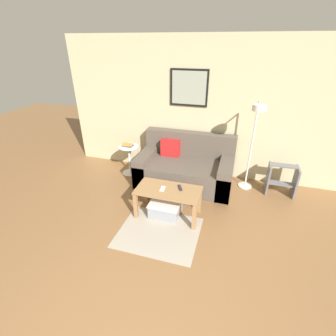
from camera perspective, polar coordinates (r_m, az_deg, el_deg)
The scene contains 11 objects.
wall_back at distance 4.66m, azimuth 9.23°, elevation 13.12°, with size 5.60×0.09×2.55m.
area_rug at distance 3.59m, azimuth -2.16°, elevation -14.76°, with size 1.12×0.95×0.01m, color #A39989.
couch at distance 4.60m, azimuth 4.07°, elevation 0.05°, with size 1.73×0.96×0.90m.
coffee_table at distance 3.68m, azimuth 0.07°, elevation -6.32°, with size 0.97×0.50×0.46m.
storage_bin at distance 3.85m, azimuth -0.51°, elevation -9.17°, with size 0.47×0.45×0.23m.
floor_lamp at distance 4.17m, azimuth 19.64°, elevation 7.84°, with size 0.25×0.54×1.59m.
side_table at distance 4.93m, azimuth -9.05°, elevation 2.53°, with size 0.39×0.39×0.60m.
book_stack at distance 4.83m, azimuth -9.44°, elevation 5.33°, with size 0.23×0.15×0.04m.
remote_control at distance 3.66m, azimuth 2.85°, elevation -4.65°, with size 0.04×0.15×0.02m, color #232328.
cell_phone at distance 3.65m, azimuth -1.30°, elevation -4.85°, with size 0.07×0.14×0.01m, color silver.
step_stool at distance 4.69m, azimuth 25.08°, elevation -2.33°, with size 0.48×0.33×0.53m.
Camera 1 is at (0.59, -0.70, 2.42)m, focal length 26.00 mm.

